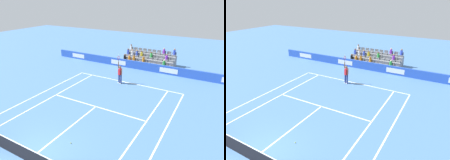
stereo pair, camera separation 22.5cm
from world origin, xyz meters
TOP-DOWN VIEW (x-y plane):
  - ground_plane at (0.00, 0.00)m, footprint 80.00×80.00m
  - line_baseline at (0.00, -11.89)m, footprint 10.97×0.10m
  - line_service at (0.00, -6.40)m, footprint 8.23×0.10m
  - line_centre_service at (0.00, -3.20)m, footprint 0.10×6.40m
  - line_singles_sideline_left at (4.12, -5.95)m, footprint 0.10×11.89m
  - line_singles_sideline_right at (-4.12, -5.95)m, footprint 0.10×11.89m
  - line_doubles_sideline_left at (5.49, -5.95)m, footprint 0.10×11.89m
  - line_doubles_sideline_right at (-5.49, -5.95)m, footprint 0.10×11.89m
  - line_centre_mark at (0.00, -11.79)m, footprint 0.10×0.20m
  - sponsor_barrier at (0.00, -16.08)m, footprint 24.41×0.22m
  - tennis_net at (0.00, 0.00)m, footprint 11.97×0.10m
  - tennis_player at (0.48, -11.37)m, footprint 0.51×0.41m
  - stadium_stand at (0.02, -18.39)m, footprint 6.20×2.85m
  - loose_tennis_ball at (-1.08, -2.16)m, footprint 0.07×0.07m

SIDE VIEW (x-z plane):
  - ground_plane at x=0.00m, z-range 0.00..0.00m
  - line_baseline at x=0.00m, z-range 0.00..0.01m
  - line_service at x=0.00m, z-range 0.00..0.01m
  - line_centre_service at x=0.00m, z-range 0.00..0.01m
  - line_singles_sideline_left at x=4.12m, z-range 0.00..0.01m
  - line_singles_sideline_right at x=-4.12m, z-range 0.00..0.01m
  - line_doubles_sideline_left at x=5.49m, z-range 0.00..0.01m
  - line_doubles_sideline_right at x=-5.49m, z-range 0.00..0.01m
  - line_centre_mark at x=0.00m, z-range 0.00..0.01m
  - loose_tennis_ball at x=-1.08m, z-range 0.00..0.07m
  - sponsor_barrier at x=0.00m, z-range 0.00..0.94m
  - tennis_net at x=0.00m, z-range -0.04..1.03m
  - stadium_stand at x=0.02m, z-range -0.54..1.66m
  - tennis_player at x=0.48m, z-range -0.43..2.42m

